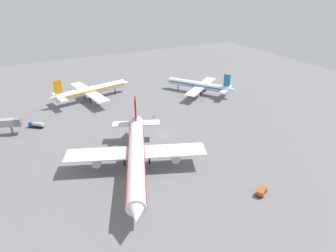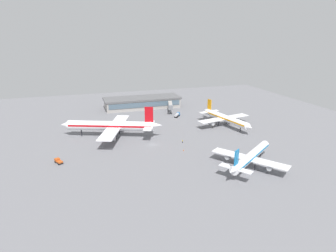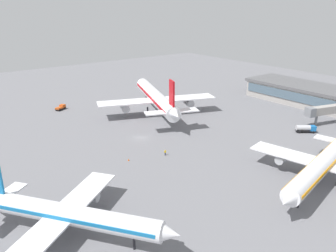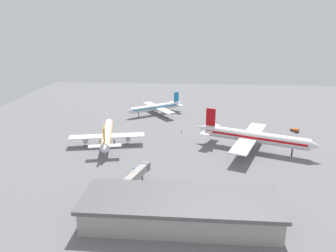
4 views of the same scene
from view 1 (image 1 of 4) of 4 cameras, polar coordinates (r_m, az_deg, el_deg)
ground at (r=113.95m, az=-0.66°, el=-1.52°), size 288.00×288.00×0.00m
airplane_at_gate at (r=89.98m, az=-6.44°, el=-5.66°), size 53.96×44.52×17.14m
airplane_taxiing at (r=155.41m, az=6.31°, el=8.23°), size 35.36×29.91×12.54m
airplane_distant at (r=150.92m, az=-15.30°, el=6.97°), size 35.84×44.10×13.51m
pushback_tractor at (r=87.48m, az=18.34°, el=-12.46°), size 3.76×4.78×1.90m
fuel_truck at (r=130.30m, az=-25.10°, el=0.29°), size 5.44×6.09×2.50m
ground_crew_worker at (r=126.74m, az=-2.92°, el=2.01°), size 0.39×0.58×1.67m
jet_bridge at (r=128.84m, az=-30.81°, el=0.47°), size 7.39×16.52×6.74m
safety_cone_near_gate at (r=128.32m, az=1.77°, el=2.09°), size 0.44×0.44×0.60m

